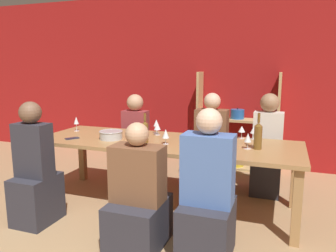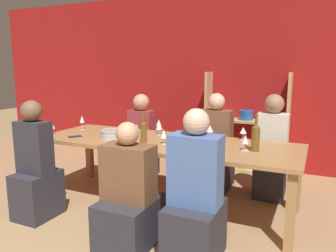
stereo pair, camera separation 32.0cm
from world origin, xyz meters
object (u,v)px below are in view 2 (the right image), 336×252
wine_glass_empty_b (245,140)px  person_near_c (36,174)px  wine_glass_red_a (159,123)px  wine_bottle_dark (256,137)px  wine_glass_white_d (82,120)px  wine_glass_white_a (164,134)px  wine_glass_red_d (243,131)px  wine_glass_red_c (255,132)px  person_far_c (215,153)px  wine_glass_red_b (52,126)px  dining_table (164,147)px  cell_phone (75,137)px  person_near_a (195,206)px  mixing_bowl (112,134)px  person_near_b (129,202)px  wine_glass_empty_a (137,129)px  person_far_b (142,145)px  person_far_a (271,158)px  wine_glass_white_b (159,127)px  wine_glass_white_e (185,139)px  wine_glass_white_c (210,129)px  wine_bottle_green (144,131)px  shelf_unit (247,136)px  wine_glass_empty_c (203,137)px

wine_glass_empty_b → person_near_c: size_ratio=0.13×
wine_glass_red_a → wine_bottle_dark: bearing=-17.4°
wine_bottle_dark → wine_glass_white_d: wine_bottle_dark is taller
wine_glass_white_a → wine_glass_red_d: 0.90m
wine_glass_red_c → person_far_c: 0.78m
wine_glass_red_b → dining_table: bearing=11.7°
person_near_c → wine_glass_empty_b: bearing=21.5°
cell_phone → person_near_a: 1.83m
mixing_bowl → wine_glass_red_c: 1.61m
person_near_b → wine_glass_empty_a: bearing=115.5°
mixing_bowl → person_far_b: 0.97m
person_far_a → person_near_b: person_far_a is taller
wine_glass_empty_b → wine_glass_white_b: 1.14m
wine_glass_white_e → person_far_c: size_ratio=0.13×
wine_glass_empty_a → wine_glass_red_a: bearing=80.6°
wine_glass_empty_a → person_near_c: bearing=-134.4°
mixing_bowl → person_near_a: bearing=-29.6°
wine_glass_white_a → wine_glass_white_d: bearing=167.6°
dining_table → wine_glass_white_d: size_ratio=15.78×
wine_glass_red_a → wine_glass_white_d: bearing=-168.3°
wine_glass_red_b → cell_phone: 0.34m
dining_table → wine_glass_white_c: bearing=30.3°
dining_table → wine_bottle_green: (-0.16, -0.17, 0.20)m
wine_glass_empty_a → person_near_b: size_ratio=0.16×
wine_glass_empty_b → wine_glass_white_e: wine_glass_white_e is taller
person_near_a → person_far_b: (-1.41, 1.63, 0.00)m
wine_glass_white_a → person_far_c: person_far_c is taller
wine_bottle_green → wine_glass_white_d: bearing=163.8°
wine_glass_white_c → wine_glass_red_d: bearing=25.1°
dining_table → shelf_unit: bearing=71.1°
wine_glass_empty_a → wine_glass_white_a: bearing=-12.6°
wine_glass_empty_b → wine_glass_red_a: size_ratio=0.92×
wine_glass_white_b → wine_glass_white_e: size_ratio=0.88×
wine_glass_red_b → person_far_b: bearing=59.9°
wine_glass_red_d → person_far_c: bearing=138.3°
wine_glass_white_b → cell_phone: (-0.83, -0.53, -0.09)m
wine_glass_empty_c → person_far_a: person_far_a is taller
wine_glass_empty_a → wine_glass_white_c: 0.81m
wine_bottle_green → person_far_c: (0.51, 0.96, -0.42)m
person_far_a → wine_glass_white_b: bearing=21.6°
wine_glass_white_a → person_far_c: 1.06m
wine_bottle_green → wine_glass_white_d: (-1.09, 0.32, 0.00)m
mixing_bowl → wine_glass_white_a: (0.66, -0.02, 0.06)m
shelf_unit → wine_glass_white_a: (-0.51, -1.81, 0.33)m
cell_phone → wine_glass_empty_a: bearing=15.6°
wine_glass_white_b → person_far_c: person_far_c is taller
wine_glass_red_c → wine_glass_red_a: bearing=-176.5°
wine_glass_red_b → wine_glass_red_d: bearing=18.1°
dining_table → wine_glass_white_b: (-0.20, 0.27, 0.17)m
wine_glass_red_b → person_near_a: person_near_a is taller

